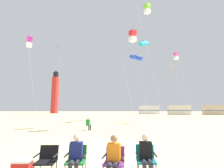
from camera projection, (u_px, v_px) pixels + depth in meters
ground at (107, 152)px, 7.52m from camera, size 200.00×200.00×0.00m
camp_chair_black at (47, 158)px, 4.86m from camera, size 0.58×0.60×0.82m
camp_chair_green at (77, 158)px, 4.89m from camera, size 0.56×0.57×0.82m
spectator_green_chair at (76, 155)px, 4.77m from camera, size 0.34×0.51×1.16m
camp_chair_purple at (114, 159)px, 4.73m from camera, size 0.63×0.65×0.82m
spectator_purple_chair at (113, 156)px, 4.61m from camera, size 0.39×0.54×1.16m
camp_chair_teal at (145, 157)px, 4.94m from camera, size 0.58×0.59×0.82m
spectator_teal_chair at (146, 154)px, 4.82m from camera, size 0.35×0.52×1.16m
cooler_box at (22, 168)px, 4.87m from camera, size 0.52×0.36×0.43m
kite_flyer_standing at (89, 123)px, 14.86m from camera, size 0.44×0.56×1.16m
kite_box_rainbow at (176, 56)px, 27.40m from camera, size 2.92×2.51×10.69m
kite_tube_blue at (136, 58)px, 31.39m from camera, size 3.22×2.92×11.73m
kite_diamond_violet at (57, 47)px, 27.73m from camera, size 1.93×1.93×12.51m
kite_box_lime at (147, 9)px, 20.93m from camera, size 2.72×1.90×14.42m
kite_diamond_orange at (174, 68)px, 23.37m from camera, size 2.84×2.43×7.79m
kite_tube_cyan at (144, 44)px, 27.57m from camera, size 3.23×3.42×12.84m
kite_box_scarlet at (133, 36)px, 17.79m from camera, size 2.05×2.05×9.82m
kite_box_magenta at (29, 42)px, 19.80m from camera, size 1.75×1.75×9.99m
lighthouse_distant at (55, 93)px, 67.17m from camera, size 2.80×2.80×16.80m
rv_van_white at (149, 110)px, 56.97m from camera, size 6.55×2.66×2.80m
rv_van_cream at (179, 110)px, 51.85m from camera, size 6.61×2.85×2.80m
rv_van_tan at (215, 110)px, 50.53m from camera, size 6.60×2.82×2.80m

